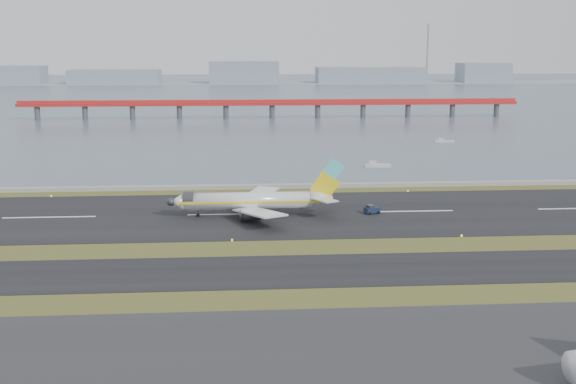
# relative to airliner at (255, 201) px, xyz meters

# --- Properties ---
(ground) EXTENTS (1000.00, 1000.00, 0.00)m
(ground) POSITION_rel_airliner_xyz_m (-4.96, -28.12, -3.46)
(ground) COLOR #3B4619
(ground) RESTS_ON ground
(taxiway_strip) EXTENTS (1000.00, 18.00, 0.10)m
(taxiway_strip) POSITION_rel_airliner_xyz_m (-4.96, -40.12, -3.41)
(taxiway_strip) COLOR black
(taxiway_strip) RESTS_ON ground
(runway_strip) EXTENTS (1000.00, 45.00, 0.10)m
(runway_strip) POSITION_rel_airliner_xyz_m (-4.96, 1.88, -3.41)
(runway_strip) COLOR black
(runway_strip) RESTS_ON ground
(seawall) EXTENTS (1000.00, 2.50, 1.00)m
(seawall) POSITION_rel_airliner_xyz_m (-4.96, 31.88, -2.96)
(seawall) COLOR gray
(seawall) RESTS_ON ground
(bay_water) EXTENTS (1400.00, 800.00, 1.30)m
(bay_water) POSITION_rel_airliner_xyz_m (-4.96, 431.88, -3.46)
(bay_water) COLOR #4C5D6C
(bay_water) RESTS_ON ground
(red_pier) EXTENTS (260.00, 5.00, 10.20)m
(red_pier) POSITION_rel_airliner_xyz_m (15.04, 221.88, 3.82)
(red_pier) COLOR red
(red_pier) RESTS_ON ground
(far_shoreline) EXTENTS (1400.00, 80.00, 60.50)m
(far_shoreline) POSITION_rel_airliner_xyz_m (8.66, 591.88, 2.61)
(far_shoreline) COLOR #8893A1
(far_shoreline) RESTS_ON ground
(airliner) EXTENTS (38.52, 32.89, 12.80)m
(airliner) POSITION_rel_airliner_xyz_m (0.00, 0.00, 0.00)
(airliner) COLOR white
(airliner) RESTS_ON ground
(pushback_tug) EXTENTS (3.73, 2.93, 2.10)m
(pushback_tug) POSITION_rel_airliner_xyz_m (26.07, 0.32, -2.44)
(pushback_tug) COLOR #16213D
(pushback_tug) RESTS_ON ground
(workboat_near) EXTENTS (8.19, 3.18, 1.94)m
(workboat_near) POSITION_rel_airliner_xyz_m (39.57, 63.23, -2.84)
(workboat_near) COLOR silver
(workboat_near) RESTS_ON ground
(workboat_far) EXTENTS (7.74, 3.73, 1.81)m
(workboat_far) POSITION_rel_airliner_xyz_m (76.79, 118.85, -2.89)
(workboat_far) COLOR silver
(workboat_far) RESTS_ON ground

